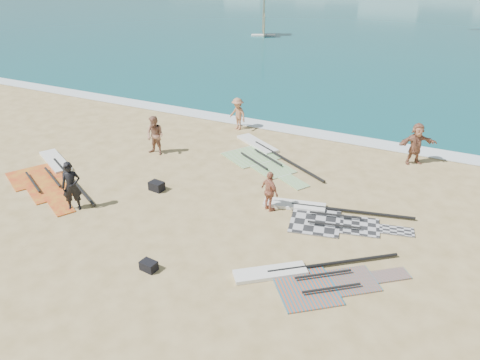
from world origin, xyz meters
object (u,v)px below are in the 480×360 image
at_px(rig_grey, 323,215).
at_px(person_wetsuit, 71,186).
at_px(rig_green, 263,155).
at_px(gear_bag_near, 157,186).
at_px(rig_orange, 308,278).
at_px(beachgoer_left, 155,136).
at_px(beachgoer_mid, 238,114).
at_px(rig_red, 52,174).
at_px(beachgoer_right, 416,144).
at_px(beachgoer_back, 270,191).
at_px(gear_bag_far, 149,266).

distance_m(rig_grey, person_wetsuit, 9.25).
relative_size(rig_green, gear_bag_near, 9.87).
relative_size(rig_orange, beachgoer_left, 2.65).
distance_m(gear_bag_near, beachgoer_mid, 7.70).
distance_m(person_wetsuit, beachgoer_left, 5.61).
xyz_separation_m(rig_red, beachgoer_mid, (4.64, 8.58, 0.81)).
relative_size(rig_grey, beachgoer_mid, 3.26).
bearing_deg(beachgoer_right, rig_red, 176.20).
distance_m(person_wetsuit, beachgoer_back, 7.27).
relative_size(rig_orange, gear_bag_far, 9.95).
bearing_deg(person_wetsuit, beachgoer_back, -13.10).
height_order(rig_red, gear_bag_far, gear_bag_far).
bearing_deg(gear_bag_far, beachgoer_mid, 104.01).
relative_size(rig_orange, beachgoer_right, 2.58).
relative_size(rig_red, beachgoer_left, 3.16).
bearing_deg(rig_orange, rig_red, 133.26).
distance_m(beachgoer_back, beachgoer_right, 7.95).
xyz_separation_m(rig_red, beachgoer_right, (13.70, 8.21, 0.90)).
xyz_separation_m(gear_bag_near, beachgoer_mid, (-0.19, 7.67, 0.68)).
relative_size(gear_bag_near, beachgoer_mid, 0.33).
height_order(beachgoer_left, beachgoer_right, beachgoer_right).
distance_m(person_wetsuit, beachgoer_right, 14.61).
distance_m(rig_green, gear_bag_far, 9.40).
xyz_separation_m(rig_orange, rig_red, (-12.13, 1.74, 0.00)).
distance_m(gear_bag_near, gear_bag_far, 5.21).
bearing_deg(rig_grey, person_wetsuit, -169.64).
relative_size(rig_green, beachgoer_back, 3.55).
bearing_deg(rig_grey, gear_bag_near, 175.95).
height_order(person_wetsuit, beachgoer_mid, person_wetsuit).
bearing_deg(beachgoer_back, rig_green, -34.02).
height_order(rig_orange, gear_bag_far, gear_bag_far).
relative_size(rig_green, beachgoer_mid, 3.24).
distance_m(gear_bag_far, beachgoer_back, 5.31).
xyz_separation_m(person_wetsuit, beachgoer_mid, (1.67, 10.27, -0.09)).
bearing_deg(person_wetsuit, rig_orange, -39.07).
bearing_deg(beachgoer_back, gear_bag_near, 36.26).
bearing_deg(gear_bag_near, beachgoer_back, 6.63).
bearing_deg(beachgoer_mid, beachgoer_back, -33.66).
xyz_separation_m(gear_bag_near, gear_bag_far, (2.82, -4.38, -0.03)).
height_order(rig_green, gear_bag_near, gear_bag_near).
bearing_deg(rig_green, beachgoer_back, -32.17).
relative_size(rig_green, beachgoer_left, 3.02).
distance_m(gear_bag_near, person_wetsuit, 3.29).
xyz_separation_m(rig_green, rig_red, (-7.30, -5.92, 0.00)).
bearing_deg(beachgoer_right, beachgoer_back, -156.50).
bearing_deg(gear_bag_far, rig_orange, 21.07).
xyz_separation_m(rig_grey, gear_bag_far, (-3.79, -5.38, 0.10)).
height_order(rig_orange, gear_bag_near, gear_bag_near).
relative_size(rig_grey, rig_green, 1.00).
distance_m(gear_bag_far, person_wetsuit, 5.07).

